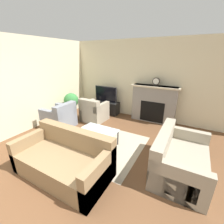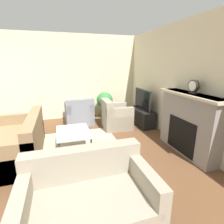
% 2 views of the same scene
% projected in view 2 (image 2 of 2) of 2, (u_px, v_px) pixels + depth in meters
% --- Properties ---
extents(wall_back, '(7.99, 0.06, 2.70)m').
position_uv_depth(wall_back, '(178.00, 84.00, 4.01)').
color(wall_back, beige).
rests_on(wall_back, ground_plane).
extents(wall_left, '(0.06, 7.35, 2.70)m').
position_uv_depth(wall_left, '(72.00, 77.00, 5.70)').
color(wall_left, beige).
rests_on(wall_left, ground_plane).
extents(area_rug, '(2.13, 1.88, 0.00)m').
position_uv_depth(area_rug, '(79.00, 149.00, 3.83)').
color(area_rug, '#B7A88E').
rests_on(area_rug, ground_plane).
extents(fireplace, '(1.55, 0.38, 1.25)m').
position_uv_depth(fireplace, '(189.00, 123.00, 3.52)').
color(fireplace, gray).
rests_on(fireplace, ground_plane).
extents(tv_stand, '(1.04, 0.38, 0.47)m').
position_uv_depth(tv_stand, '(142.00, 117.00, 5.28)').
color(tv_stand, black).
rests_on(tv_stand, ground_plane).
extents(tv, '(0.91, 0.06, 0.60)m').
position_uv_depth(tv, '(143.00, 99.00, 5.13)').
color(tv, '#232328').
rests_on(tv, tv_stand).
extents(couch_sectional, '(1.83, 0.93, 0.82)m').
position_uv_depth(couch_sectional, '(19.00, 143.00, 3.45)').
color(couch_sectional, '#8C704C').
rests_on(couch_sectional, ground_plane).
extents(couch_loveseat, '(0.91, 1.45, 0.82)m').
position_uv_depth(couch_loveseat, '(89.00, 202.00, 1.99)').
color(couch_loveseat, '#9E937F').
rests_on(couch_loveseat, ground_plane).
extents(armchair_by_window, '(0.83, 0.82, 0.82)m').
position_uv_depth(armchair_by_window, '(79.00, 114.00, 5.32)').
color(armchair_by_window, gray).
rests_on(armchair_by_window, ground_plane).
extents(armchair_accent, '(0.78, 0.79, 0.82)m').
position_uv_depth(armchair_accent, '(115.00, 117.00, 5.00)').
color(armchair_accent, '#9E937F').
rests_on(armchair_accent, ground_plane).
extents(coffee_table, '(0.93, 0.68, 0.42)m').
position_uv_depth(coffee_table, '(73.00, 133.00, 3.70)').
color(coffee_table, '#333338').
rests_on(coffee_table, ground_plane).
extents(potted_plant, '(0.53, 0.53, 0.89)m').
position_uv_depth(potted_plant, '(105.00, 101.00, 5.80)').
color(potted_plant, '#47474C').
rests_on(potted_plant, ground_plane).
extents(mantel_clock, '(0.23, 0.07, 0.26)m').
position_uv_depth(mantel_clock, '(194.00, 86.00, 3.32)').
color(mantel_clock, '#28231E').
rests_on(mantel_clock, fireplace).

